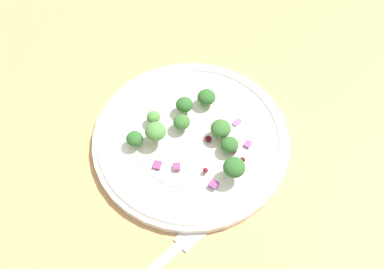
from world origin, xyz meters
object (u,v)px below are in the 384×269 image
broccoli_floret_2 (184,105)px  plate (192,142)px  broccoli_floret_1 (206,97)px  broccoli_floret_0 (221,129)px

broccoli_floret_2 → plate: bearing=-97.3°
plate → broccoli_floret_2: broccoli_floret_2 is taller
broccoli_floret_1 → broccoli_floret_0: bearing=-92.1°
broccoli_floret_0 → broccoli_floret_2: 6.70cm
broccoli_floret_0 → broccoli_floret_1: broccoli_floret_0 is taller
plate → broccoli_floret_0: size_ratio=9.71×
broccoli_floret_1 → broccoli_floret_2: bearing=-175.4°
plate → broccoli_floret_1: size_ratio=10.34×
plate → broccoli_floret_1: broccoli_floret_1 is taller
broccoli_floret_2 → broccoli_floret_1: bearing=4.6°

